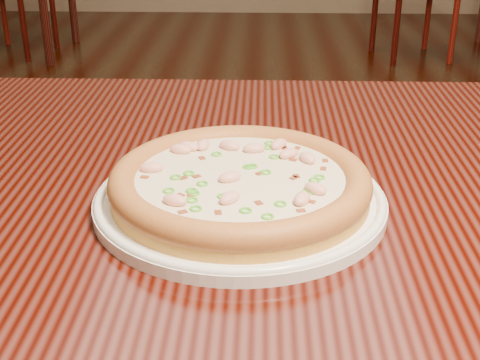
{
  "coord_description": "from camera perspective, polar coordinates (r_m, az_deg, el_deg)",
  "views": [
    {
      "loc": [
        0.05,
        -1.01,
        1.06
      ],
      "look_at": [
        0.03,
        -0.41,
        0.78
      ],
      "focal_mm": 50.0,
      "sensor_mm": 36.0,
      "label": 1
    }
  ],
  "objects": [
    {
      "name": "hero_table",
      "position": [
        0.78,
        9.06,
        -7.19
      ],
      "size": [
        1.2,
        0.8,
        0.75
      ],
      "color": "black",
      "rests_on": "ground"
    },
    {
      "name": "pizza",
      "position": [
        0.67,
        -0.0,
        -0.21
      ],
      "size": [
        0.26,
        0.26,
        0.03
      ],
      "color": "gold",
      "rests_on": "plate"
    },
    {
      "name": "plate",
      "position": [
        0.68,
        0.0,
        -1.64
      ],
      "size": [
        0.29,
        0.29,
        0.02
      ],
      "color": "white",
      "rests_on": "hero_table"
    }
  ]
}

